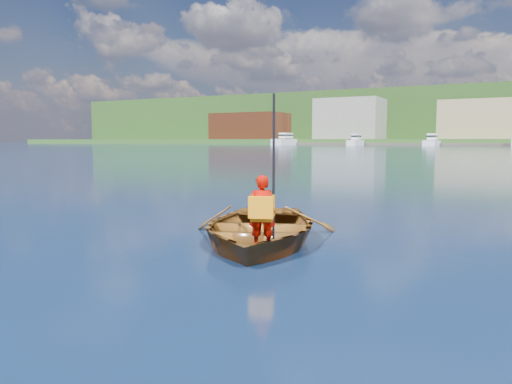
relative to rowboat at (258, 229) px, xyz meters
name	(u,v)px	position (x,y,z in m)	size (l,w,h in m)	color
ground	(253,250)	(0.18, -0.51, -0.22)	(600.00, 600.00, 0.00)	#122A41
rowboat	(258,229)	(0.00, 0.00, 0.00)	(3.71, 4.30, 0.75)	brown
child_paddler	(262,211)	(0.47, -0.78, 0.42)	(0.44, 0.44, 2.15)	#AA0900
waterfront_buildings	(482,120)	(-7.56, 164.49, 7.52)	(202.00, 16.00, 14.00)	maroon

